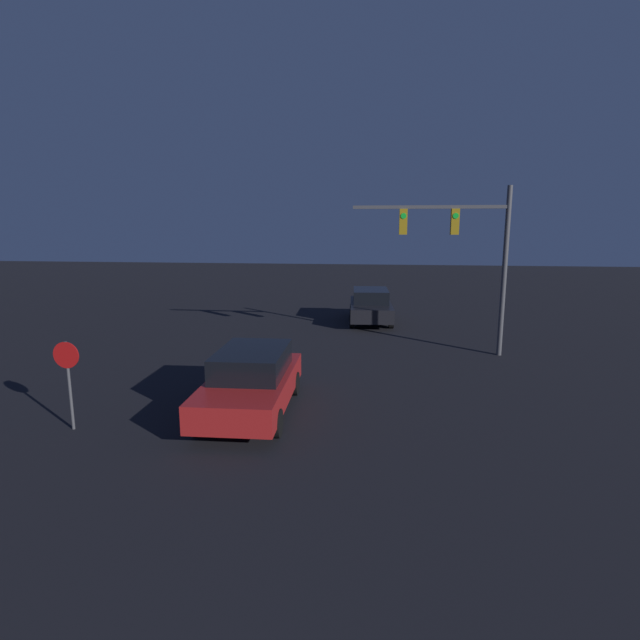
{
  "coord_description": "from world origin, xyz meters",
  "views": [
    {
      "loc": [
        1.85,
        -0.72,
        4.68
      ],
      "look_at": [
        0.0,
        14.31,
        1.79
      ],
      "focal_mm": 28.0,
      "sensor_mm": 36.0,
      "label": 1
    }
  ],
  "objects_px": {
    "car_near": "(251,380)",
    "traffic_signal_mast": "(464,243)",
    "stop_sign": "(68,370)",
    "car_far": "(371,305)"
  },
  "relations": [
    {
      "from": "car_near",
      "to": "traffic_signal_mast",
      "type": "height_order",
      "value": "traffic_signal_mast"
    },
    {
      "from": "car_near",
      "to": "traffic_signal_mast",
      "type": "xyz_separation_m",
      "value": [
        6.1,
        6.58,
        3.23
      ]
    },
    {
      "from": "traffic_signal_mast",
      "to": "stop_sign",
      "type": "height_order",
      "value": "traffic_signal_mast"
    },
    {
      "from": "car_far",
      "to": "stop_sign",
      "type": "xyz_separation_m",
      "value": [
        -6.56,
        -14.02,
        0.61
      ]
    },
    {
      "from": "traffic_signal_mast",
      "to": "stop_sign",
      "type": "distance_m",
      "value": 13.16
    },
    {
      "from": "car_far",
      "to": "traffic_signal_mast",
      "type": "height_order",
      "value": "traffic_signal_mast"
    },
    {
      "from": "car_near",
      "to": "stop_sign",
      "type": "bearing_deg",
      "value": 21.15
    },
    {
      "from": "car_near",
      "to": "stop_sign",
      "type": "relative_size",
      "value": 2.23
    },
    {
      "from": "car_far",
      "to": "stop_sign",
      "type": "bearing_deg",
      "value": 61.48
    },
    {
      "from": "car_near",
      "to": "traffic_signal_mast",
      "type": "bearing_deg",
      "value": -134.54
    }
  ]
}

